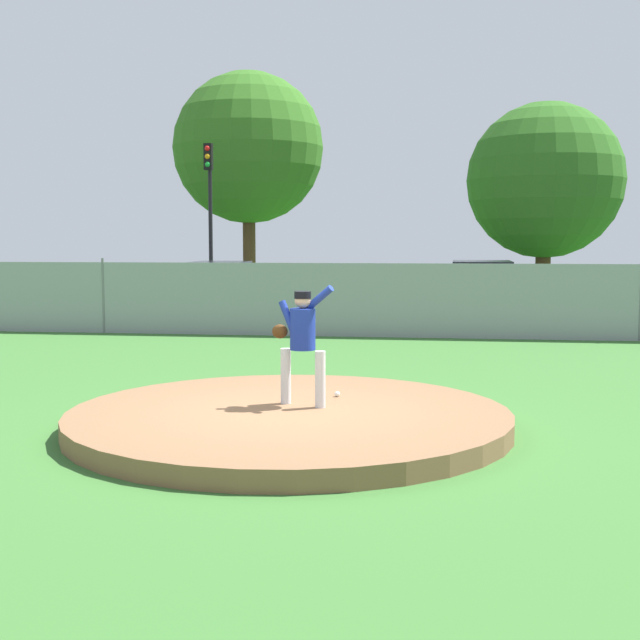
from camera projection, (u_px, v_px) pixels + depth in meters
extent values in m
plane|color=#386B2D|center=(342.00, 360.00, 16.25)|extent=(80.00, 80.00, 0.00)
cube|color=#2B2B2D|center=(374.00, 319.00, 24.64)|extent=(44.00, 7.00, 0.01)
cylinder|color=brown|center=(289.00, 419.00, 10.32)|extent=(5.44, 5.44, 0.23)
cylinder|color=silver|center=(286.00, 376.00, 10.68)|extent=(0.13, 0.13, 0.71)
cylinder|color=silver|center=(320.00, 379.00, 10.43)|extent=(0.13, 0.13, 0.71)
cylinder|color=navy|center=(303.00, 329.00, 10.50)|extent=(0.32, 0.32, 0.52)
cylinder|color=navy|center=(317.00, 300.00, 10.44)|extent=(0.46, 0.26, 0.39)
cylinder|color=navy|center=(289.00, 319.00, 10.51)|extent=(0.29, 0.19, 0.46)
ellipsoid|color=#4C2D14|center=(280.00, 331.00, 10.59)|extent=(0.20, 0.12, 0.18)
sphere|color=tan|center=(303.00, 301.00, 10.46)|extent=(0.20, 0.20, 0.20)
cylinder|color=black|center=(303.00, 295.00, 10.46)|extent=(0.21, 0.21, 0.09)
sphere|color=white|center=(337.00, 394.00, 11.17)|extent=(0.07, 0.07, 0.07)
cube|color=gray|center=(360.00, 300.00, 20.11)|extent=(32.27, 0.03, 1.77)
cylinder|color=slate|center=(103.00, 296.00, 20.98)|extent=(0.07, 0.07, 1.87)
cube|color=#B7BABF|center=(47.00, 295.00, 25.93)|extent=(2.02, 4.24, 0.65)
cube|color=black|center=(47.00, 274.00, 25.87)|extent=(1.79, 2.37, 0.63)
cylinder|color=black|center=(64.00, 302.00, 27.24)|extent=(1.91, 0.73, 0.64)
cylinder|color=black|center=(30.00, 308.00, 24.69)|extent=(1.91, 0.73, 0.64)
cube|color=silver|center=(481.00, 299.00, 23.69)|extent=(1.87, 4.15, 0.70)
cube|color=black|center=(482.00, 274.00, 23.62)|extent=(1.68, 2.30, 0.72)
cylinder|color=black|center=(480.00, 308.00, 24.97)|extent=(1.84, 0.69, 0.64)
cylinder|color=black|center=(482.00, 315.00, 22.47)|extent=(1.84, 0.69, 0.64)
cube|color=slate|center=(220.00, 295.00, 25.62)|extent=(1.93, 4.26, 0.68)
cube|color=black|center=(219.00, 273.00, 25.56)|extent=(1.71, 2.37, 0.68)
cylinder|color=black|center=(228.00, 303.00, 26.95)|extent=(1.85, 0.71, 0.64)
cylinder|color=black|center=(210.00, 309.00, 24.37)|extent=(1.85, 0.71, 0.64)
cone|color=orange|center=(337.00, 317.00, 22.33)|extent=(0.32, 0.32, 0.55)
cube|color=black|center=(337.00, 327.00, 22.35)|extent=(0.40, 0.40, 0.03)
cylinder|color=black|center=(211.00, 226.00, 29.10)|extent=(0.14, 0.14, 5.62)
cube|color=black|center=(208.00, 157.00, 28.70)|extent=(0.28, 0.24, 0.90)
sphere|color=red|center=(207.00, 148.00, 28.56)|extent=(0.18, 0.18, 0.18)
sphere|color=orange|center=(207.00, 156.00, 28.58)|extent=(0.18, 0.18, 0.18)
sphere|color=green|center=(208.00, 164.00, 28.61)|extent=(0.18, 0.18, 0.18)
cylinder|color=#4C331E|center=(249.00, 250.00, 33.29)|extent=(0.50, 0.50, 3.87)
sphere|color=#31681E|center=(248.00, 148.00, 32.91)|extent=(5.91, 5.91, 5.91)
cylinder|color=#4C331E|center=(543.00, 269.00, 31.64)|extent=(0.56, 0.56, 2.52)
sphere|color=#2B611C|center=(545.00, 180.00, 31.33)|extent=(5.80, 5.80, 5.80)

